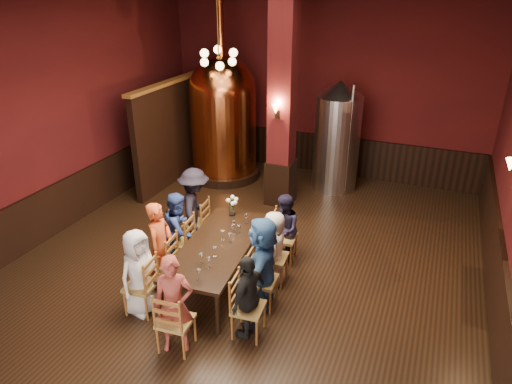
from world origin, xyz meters
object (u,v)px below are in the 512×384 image
at_px(person_2, 179,230).
at_px(person_1, 160,246).
at_px(dining_table, 218,247).
at_px(steel_vessel, 337,136).
at_px(person_0, 139,272).
at_px(copper_kettle, 223,117).
at_px(rose_vase, 232,203).

bearing_deg(person_2, person_1, 172.15).
relative_size(dining_table, steel_vessel, 0.96).
xyz_separation_m(dining_table, person_2, (-0.88, 0.25, 0.00)).
height_order(person_0, copper_kettle, copper_kettle).
bearing_deg(person_2, person_0, 172.15).
bearing_deg(dining_table, rose_vase, 97.02).
distance_m(person_2, steel_vessel, 4.68).
xyz_separation_m(copper_kettle, rose_vase, (1.74, -3.22, -0.56)).
bearing_deg(person_1, rose_vase, -29.36).
relative_size(person_0, copper_kettle, 0.32).
xyz_separation_m(person_1, copper_kettle, (-1.14, 4.61, 0.80)).
distance_m(dining_table, person_1, 0.91).
xyz_separation_m(steel_vessel, rose_vase, (-1.03, -3.59, -0.29)).
bearing_deg(rose_vase, person_0, -104.89).
distance_m(dining_table, person_2, 0.91).
relative_size(person_2, rose_vase, 3.66).
distance_m(person_0, steel_vessel, 5.90).
xyz_separation_m(person_1, person_2, (-0.06, 0.66, -0.06)).
relative_size(person_0, rose_vase, 3.66).
height_order(dining_table, copper_kettle, copper_kettle).
bearing_deg(person_0, person_2, 18.21).
distance_m(person_0, person_2, 1.33).
height_order(person_1, rose_vase, person_1).
bearing_deg(rose_vase, person_2, -132.25).
bearing_deg(person_2, dining_table, -119.06).
bearing_deg(dining_table, person_0, -130.36).
distance_m(copper_kettle, steel_vessel, 2.81).
height_order(person_0, steel_vessel, steel_vessel).
xyz_separation_m(dining_table, steel_vessel, (0.82, 4.58, 0.60)).
bearing_deg(rose_vase, copper_kettle, 118.41).
xyz_separation_m(person_2, copper_kettle, (-1.08, 3.95, 0.87)).
relative_size(person_1, rose_vase, 3.99).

